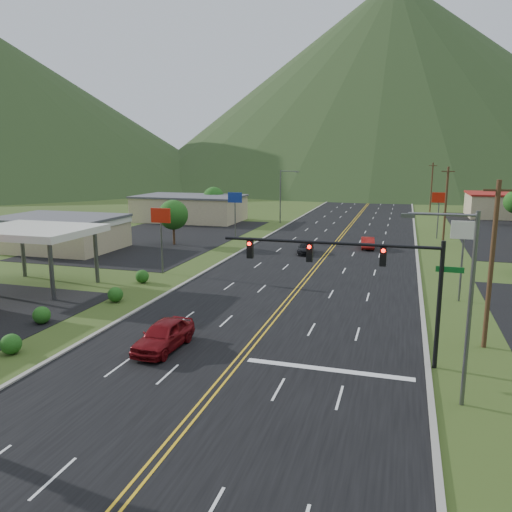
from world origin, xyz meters
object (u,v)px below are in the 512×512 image
(streetlight_east, at_px, (463,296))
(car_red_far, at_px, (367,243))
(traffic_signal, at_px, (363,268))
(car_red_near, at_px, (164,336))
(gas_canopy, at_px, (33,232))
(streetlight_west, at_px, (282,193))
(car_dark_mid, at_px, (306,248))

(streetlight_east, bearing_deg, car_red_far, 99.93)
(traffic_signal, height_order, car_red_near, traffic_signal)
(streetlight_east, xyz_separation_m, gas_canopy, (-33.18, 12.00, -0.31))
(streetlight_east, distance_m, streetlight_west, 64.21)
(traffic_signal, height_order, streetlight_west, streetlight_west)
(streetlight_east, relative_size, car_red_far, 2.03)
(streetlight_east, relative_size, car_red_near, 1.78)
(traffic_signal, relative_size, car_red_near, 2.59)
(traffic_signal, bearing_deg, streetlight_west, 107.97)
(car_red_near, bearing_deg, gas_canopy, 152.56)
(car_red_near, bearing_deg, car_dark_mid, 88.13)
(traffic_signal, xyz_separation_m, streetlight_west, (-18.16, 56.00, -0.15))
(streetlight_west, relative_size, car_red_near, 1.78)
(car_red_far, bearing_deg, car_red_near, 69.81)
(streetlight_west, distance_m, car_red_near, 58.43)
(car_red_far, bearing_deg, streetlight_east, 93.49)
(streetlight_west, distance_m, car_red_far, 26.53)
(gas_canopy, distance_m, car_red_near, 20.23)
(streetlight_west, xyz_separation_m, gas_canopy, (-10.32, -48.00, -0.31))
(streetlight_east, relative_size, gas_canopy, 0.90)
(car_dark_mid, bearing_deg, streetlight_east, -74.79)
(streetlight_east, bearing_deg, car_dark_mid, 111.92)
(streetlight_east, height_order, gas_canopy, streetlight_east)
(traffic_signal, relative_size, car_red_far, 2.95)
(streetlight_east, xyz_separation_m, car_red_far, (-6.88, 39.30, -4.45))
(streetlight_east, bearing_deg, gas_canopy, 160.12)
(car_red_near, distance_m, car_red_far, 38.26)
(traffic_signal, xyz_separation_m, car_red_far, (-2.19, 35.30, -4.60))
(streetlight_west, xyz_separation_m, car_red_near, (6.88, -57.87, -4.32))
(streetlight_east, bearing_deg, traffic_signal, 139.61)
(streetlight_east, relative_size, streetlight_west, 1.00)
(streetlight_west, relative_size, gas_canopy, 0.90)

